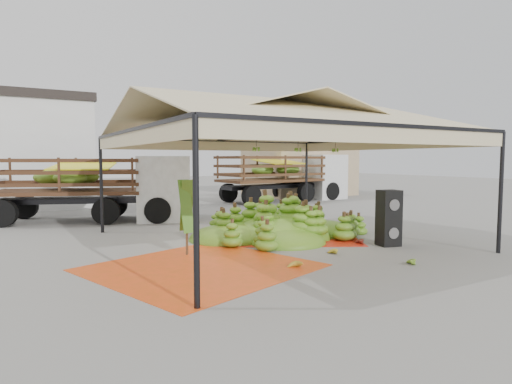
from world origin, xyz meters
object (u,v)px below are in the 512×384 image
vendor (177,199)px  truck_right (289,172)px  banana_heap (281,217)px  truck_left (102,181)px  speaker_stack (389,218)px

vendor → truck_right: bearing=-165.8°
truck_right → vendor: bearing=-155.2°
banana_heap → truck_right: truck_right is taller
banana_heap → vendor: bearing=109.4°
banana_heap → truck_left: (-4.06, 6.15, 0.91)m
speaker_stack → truck_left: (-5.82, 8.74, 0.75)m
truck_left → speaker_stack: bearing=-36.5°
speaker_stack → truck_right: truck_right is taller
vendor → truck_left: (-2.43, 1.52, 0.69)m
banana_heap → vendor: size_ratio=3.37×
truck_right → truck_left: bearing=-168.4°
banana_heap → truck_right: 11.40m
vendor → truck_right: truck_right is taller
speaker_stack → truck_right: size_ratio=0.19×
banana_heap → speaker_stack: speaker_stack is taller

